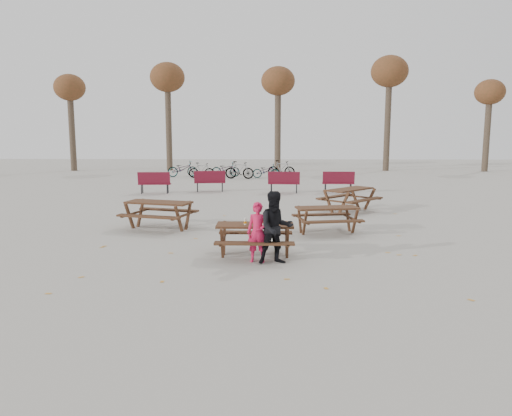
{
  "coord_description": "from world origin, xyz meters",
  "views": [
    {
      "loc": [
        0.29,
        -11.46,
        2.95
      ],
      "look_at": [
        0.0,
        1.0,
        1.0
      ],
      "focal_mm": 35.0,
      "sensor_mm": 36.0,
      "label": 1
    }
  ],
  "objects_px": {
    "child": "(258,232)",
    "picnic_table_north": "(159,215)",
    "food_tray": "(259,225)",
    "soda_bottle": "(245,222)",
    "picnic_table_far": "(349,200)",
    "main_picnic_table": "(255,232)",
    "picnic_table_east": "(327,220)",
    "adult": "(276,228)"
  },
  "relations": [
    {
      "from": "soda_bottle",
      "to": "picnic_table_far",
      "type": "relative_size",
      "value": 0.09
    },
    {
      "from": "child",
      "to": "picnic_table_far",
      "type": "relative_size",
      "value": 0.69
    },
    {
      "from": "soda_bottle",
      "to": "adult",
      "type": "bearing_deg",
      "value": -37.95
    },
    {
      "from": "food_tray",
      "to": "child",
      "type": "relative_size",
      "value": 0.13
    },
    {
      "from": "picnic_table_east",
      "to": "picnic_table_far",
      "type": "height_order",
      "value": "picnic_table_far"
    },
    {
      "from": "child",
      "to": "adult",
      "type": "bearing_deg",
      "value": -10.7
    },
    {
      "from": "child",
      "to": "adult",
      "type": "relative_size",
      "value": 0.84
    },
    {
      "from": "child",
      "to": "picnic_table_north",
      "type": "height_order",
      "value": "child"
    },
    {
      "from": "child",
      "to": "picnic_table_north",
      "type": "xyz_separation_m",
      "value": [
        -3.05,
        3.74,
        -0.26
      ]
    },
    {
      "from": "adult",
      "to": "picnic_table_far",
      "type": "height_order",
      "value": "adult"
    },
    {
      "from": "adult",
      "to": "picnic_table_far",
      "type": "xyz_separation_m",
      "value": [
        2.81,
        7.29,
        -0.39
      ]
    },
    {
      "from": "adult",
      "to": "child",
      "type": "bearing_deg",
      "value": 147.35
    },
    {
      "from": "picnic_table_far",
      "to": "picnic_table_north",
      "type": "bearing_deg",
      "value": 162.78
    },
    {
      "from": "picnic_table_east",
      "to": "soda_bottle",
      "type": "bearing_deg",
      "value": -138.72
    },
    {
      "from": "main_picnic_table",
      "to": "picnic_table_north",
      "type": "distance_m",
      "value": 4.4
    },
    {
      "from": "soda_bottle",
      "to": "child",
      "type": "relative_size",
      "value": 0.12
    },
    {
      "from": "food_tray",
      "to": "picnic_table_east",
      "type": "bearing_deg",
      "value": 56.69
    },
    {
      "from": "main_picnic_table",
      "to": "picnic_table_east",
      "type": "bearing_deg",
      "value": 53.92
    },
    {
      "from": "main_picnic_table",
      "to": "picnic_table_north",
      "type": "relative_size",
      "value": 0.93
    },
    {
      "from": "main_picnic_table",
      "to": "food_tray",
      "type": "bearing_deg",
      "value": -54.67
    },
    {
      "from": "food_tray",
      "to": "child",
      "type": "bearing_deg",
      "value": -93.88
    },
    {
      "from": "adult",
      "to": "picnic_table_east",
      "type": "bearing_deg",
      "value": 51.71
    },
    {
      "from": "food_tray",
      "to": "soda_bottle",
      "type": "bearing_deg",
      "value": 170.8
    },
    {
      "from": "child",
      "to": "picnic_table_north",
      "type": "bearing_deg",
      "value": 137.18
    },
    {
      "from": "main_picnic_table",
      "to": "adult",
      "type": "bearing_deg",
      "value": -53.28
    },
    {
      "from": "food_tray",
      "to": "picnic_table_east",
      "type": "height_order",
      "value": "food_tray"
    },
    {
      "from": "soda_bottle",
      "to": "adult",
      "type": "distance_m",
      "value": 0.89
    },
    {
      "from": "soda_bottle",
      "to": "main_picnic_table",
      "type": "bearing_deg",
      "value": 22.16
    },
    {
      "from": "adult",
      "to": "picnic_table_north",
      "type": "bearing_deg",
      "value": 117.7
    },
    {
      "from": "picnic_table_far",
      "to": "picnic_table_east",
      "type": "bearing_deg",
      "value": -154.0
    },
    {
      "from": "main_picnic_table",
      "to": "child",
      "type": "relative_size",
      "value": 1.32
    },
    {
      "from": "picnic_table_north",
      "to": "picnic_table_far",
      "type": "relative_size",
      "value": 0.99
    },
    {
      "from": "picnic_table_north",
      "to": "picnic_table_far",
      "type": "height_order",
      "value": "picnic_table_far"
    },
    {
      "from": "main_picnic_table",
      "to": "food_tray",
      "type": "distance_m",
      "value": 0.27
    },
    {
      "from": "picnic_table_east",
      "to": "picnic_table_north",
      "type": "height_order",
      "value": "picnic_table_north"
    },
    {
      "from": "food_tray",
      "to": "child",
      "type": "height_order",
      "value": "child"
    },
    {
      "from": "soda_bottle",
      "to": "child",
      "type": "xyz_separation_m",
      "value": [
        0.3,
        -0.41,
        -0.17
      ]
    },
    {
      "from": "picnic_table_east",
      "to": "main_picnic_table",
      "type": "bearing_deg",
      "value": -136.7
    },
    {
      "from": "child",
      "to": "picnic_table_north",
      "type": "distance_m",
      "value": 4.83
    },
    {
      "from": "main_picnic_table",
      "to": "soda_bottle",
      "type": "relative_size",
      "value": 10.59
    },
    {
      "from": "main_picnic_table",
      "to": "child",
      "type": "height_order",
      "value": "child"
    },
    {
      "from": "food_tray",
      "to": "soda_bottle",
      "type": "distance_m",
      "value": 0.34
    }
  ]
}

